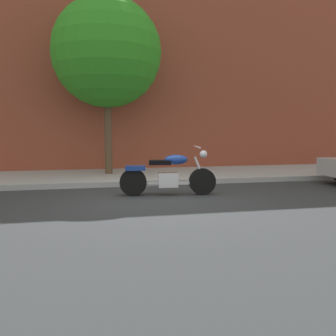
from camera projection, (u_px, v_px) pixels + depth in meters
name	position (u px, v px, depth m)	size (l,w,h in m)	color
ground_plane	(155.00, 198.00, 7.88)	(60.00, 60.00, 0.00)	#303335
sidewalk	(136.00, 176.00, 10.95)	(23.96, 3.00, 0.14)	#A6A6A6
building_facade	(129.00, 60.00, 12.25)	(23.96, 0.50, 7.48)	brown
motorcycle	(168.00, 176.00, 8.22)	(2.16, 0.72, 1.10)	black
street_tree	(107.00, 53.00, 10.63)	(3.17, 3.17, 5.25)	brown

